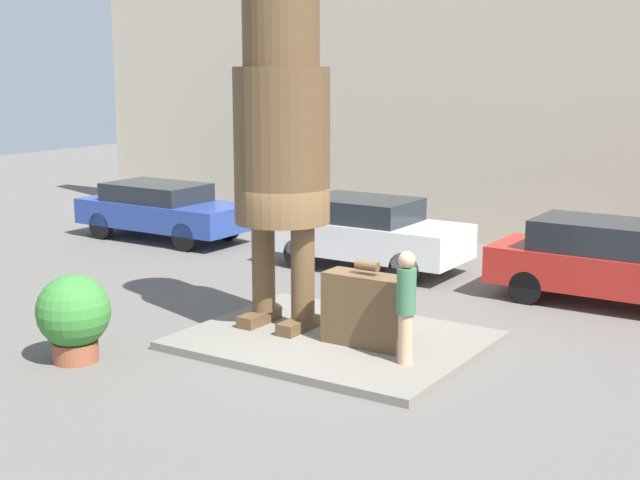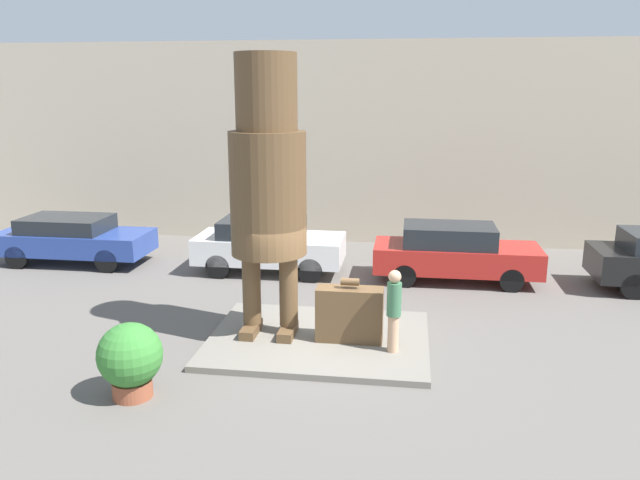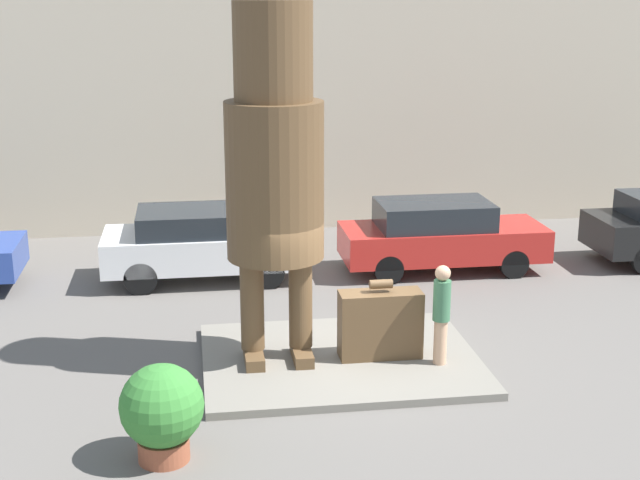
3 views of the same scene
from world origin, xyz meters
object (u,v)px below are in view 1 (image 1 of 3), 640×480
at_px(parked_car_red, 611,262).
at_px(parked_car_blue, 162,209).
at_px(parked_car_white, 368,232).
at_px(statue_figure, 282,123).
at_px(tourist, 406,302).
at_px(planter_pot, 74,315).
at_px(giant_suitcase, 367,309).

bearing_deg(parked_car_red, parked_car_blue, 179.00).
xyz_separation_m(parked_car_white, parked_car_red, (5.35, -0.13, -0.01)).
xyz_separation_m(statue_figure, parked_car_blue, (-7.35, 4.99, -2.75)).
relative_size(tourist, parked_car_blue, 0.37).
bearing_deg(statue_figure, parked_car_red, 48.90).
height_order(tourist, planter_pot, tourist).
bearing_deg(parked_car_blue, statue_figure, -34.20).
bearing_deg(tourist, planter_pot, -152.61).
distance_m(giant_suitcase, parked_car_red, 5.54).
bearing_deg(parked_car_blue, giant_suitcase, -29.66).
xyz_separation_m(tourist, parked_car_blue, (-10.00, 5.62, -0.26)).
distance_m(parked_car_blue, planter_pot, 9.68).
height_order(tourist, parked_car_white, tourist).
bearing_deg(parked_car_red, tourist, -105.72).
xyz_separation_m(giant_suitcase, tourist, (0.92, -0.45, 0.35)).
distance_m(parked_car_blue, parked_car_white, 6.18).
xyz_separation_m(parked_car_red, planter_pot, (-6.01, -7.75, -0.10)).
bearing_deg(statue_figure, giant_suitcase, -5.85).
xyz_separation_m(tourist, parked_car_red, (1.53, 5.42, -0.22)).
bearing_deg(parked_car_red, statue_figure, -131.10).
relative_size(parked_car_white, planter_pot, 3.16).
bearing_deg(parked_car_blue, parked_car_red, -1.00).
xyz_separation_m(parked_car_blue, parked_car_red, (11.53, -0.20, 0.04)).
xyz_separation_m(parked_car_blue, planter_pot, (5.52, -7.95, -0.06)).
bearing_deg(planter_pot, parked_car_white, 85.21).
bearing_deg(parked_car_blue, planter_pot, -55.21).
bearing_deg(parked_car_blue, tourist, -29.34).
bearing_deg(planter_pot, parked_car_red, 52.19).
relative_size(tourist, planter_pot, 1.25).
bearing_deg(planter_pot, tourist, 27.39).
xyz_separation_m(parked_car_blue, parked_car_white, (6.18, -0.07, 0.05)).
height_order(statue_figure, tourist, statue_figure).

